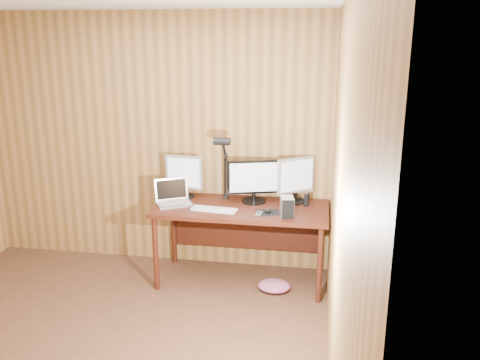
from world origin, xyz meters
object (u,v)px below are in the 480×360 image
(desk, at_px, (242,216))
(hard_drive, at_px, (287,207))
(speaker, at_px, (306,200))
(laptop, at_px, (173,197))
(phone, at_px, (259,213))
(monitor_right, at_px, (296,179))
(monitor_left, at_px, (184,175))
(monitor_center, at_px, (254,181))
(desk_lamp, at_px, (224,159))
(mouse, at_px, (268,210))
(keyboard, at_px, (214,209))

(desk, relative_size, hard_drive, 9.08)
(speaker, bearing_deg, laptop, -174.66)
(phone, bearing_deg, monitor_right, 53.64)
(hard_drive, relative_size, speaker, 1.53)
(monitor_left, xyz_separation_m, laptop, (-0.06, -0.18, -0.17))
(hard_drive, bearing_deg, monitor_center, 123.48)
(phone, bearing_deg, desk_lamp, 142.70)
(monitor_center, xyz_separation_m, phone, (0.09, -0.32, -0.20))
(monitor_center, distance_m, monitor_right, 0.39)
(monitor_center, bearing_deg, monitor_left, 161.44)
(laptop, distance_m, phone, 0.85)
(hard_drive, xyz_separation_m, phone, (-0.25, 0.02, -0.08))
(desk, height_order, mouse, mouse)
(monitor_left, xyz_separation_m, monitor_right, (1.07, 0.02, 0.01))
(monitor_center, xyz_separation_m, laptop, (-0.74, -0.15, -0.15))
(phone, bearing_deg, monitor_center, 107.96)
(keyboard, height_order, speaker, speaker)
(monitor_left, bearing_deg, desk, -4.21)
(keyboard, xyz_separation_m, desk_lamp, (0.04, 0.28, 0.40))
(mouse, distance_m, phone, 0.09)
(desk, bearing_deg, desk_lamp, 159.38)
(desk, bearing_deg, phone, -51.87)
(hard_drive, bearing_deg, speaker, 51.59)
(monitor_center, relative_size, laptop, 1.30)
(speaker, bearing_deg, phone, -144.99)
(monitor_left, bearing_deg, mouse, -13.53)
(desk, relative_size, monitor_right, 3.69)
(mouse, xyz_separation_m, hard_drive, (0.17, -0.06, 0.07))
(monitor_center, relative_size, hard_drive, 2.88)
(monitor_left, relative_size, keyboard, 0.98)
(monitor_center, xyz_separation_m, desk_lamp, (-0.28, -0.01, 0.20))
(monitor_left, distance_m, mouse, 0.92)
(keyboard, bearing_deg, phone, 2.10)
(monitor_left, xyz_separation_m, keyboard, (0.36, -0.32, -0.21))
(desk, bearing_deg, keyboard, -135.85)
(desk, distance_m, keyboard, 0.33)
(monitor_center, distance_m, mouse, 0.37)
(monitor_center, xyz_separation_m, monitor_right, (0.39, 0.05, 0.02))
(desk, distance_m, monitor_left, 0.68)
(monitor_left, distance_m, monitor_right, 1.07)
(speaker, bearing_deg, hard_drive, -117.40)
(monitor_center, xyz_separation_m, monitor_left, (-0.68, 0.03, 0.01))
(hard_drive, height_order, desk_lamp, desk_lamp)
(monitor_left, bearing_deg, speaker, 3.24)
(laptop, bearing_deg, speaker, -23.77)
(monitor_right, relative_size, desk_lamp, 0.65)
(monitor_center, bearing_deg, desk, -156.98)
(desk, relative_size, speaker, 13.85)
(laptop, height_order, keyboard, laptop)
(desk, bearing_deg, laptop, -173.60)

